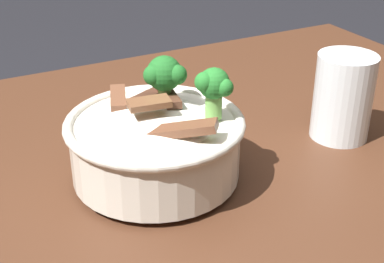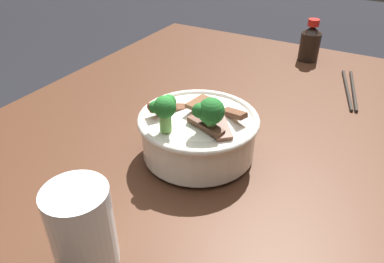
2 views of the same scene
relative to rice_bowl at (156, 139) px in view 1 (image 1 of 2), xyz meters
name	(u,v)px [view 1 (image 1 of 2)]	position (x,y,z in m)	size (l,w,h in m)	color
dining_table	(146,259)	(0.03, 0.03, -0.15)	(1.29, 0.88, 0.78)	#472819
rice_bowl	(156,139)	(0.00, 0.00, 0.00)	(0.21, 0.21, 0.14)	silver
drinking_glass	(342,103)	(-0.27, 0.01, 0.00)	(0.08, 0.08, 0.12)	white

